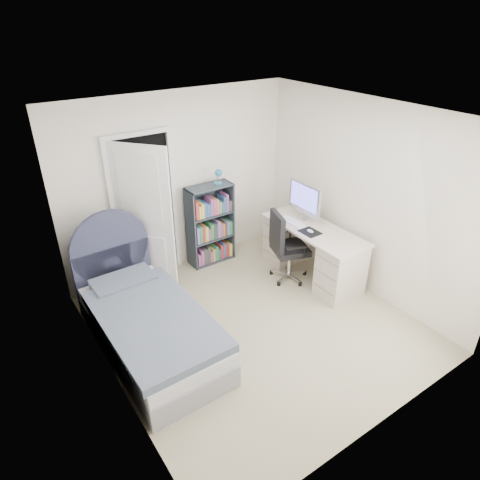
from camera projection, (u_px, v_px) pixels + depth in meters
room_shell at (256, 233)px, 4.61m from camera, size 3.50×3.70×2.60m
door at (144, 215)px, 5.53m from camera, size 0.92×0.66×2.06m
bed at (147, 322)px, 4.78m from camera, size 1.03×2.13×1.31m
nightstand at (105, 275)px, 5.48m from camera, size 0.39×0.39×0.57m
floor_lamp at (142, 248)px, 5.80m from camera, size 0.18×0.18×1.26m
bookcase at (211, 227)px, 6.27m from camera, size 0.67×0.29×1.43m
desk at (312, 250)px, 5.96m from camera, size 0.62×1.56×1.28m
office_chair at (285, 244)px, 5.82m from camera, size 0.57×0.59×1.03m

